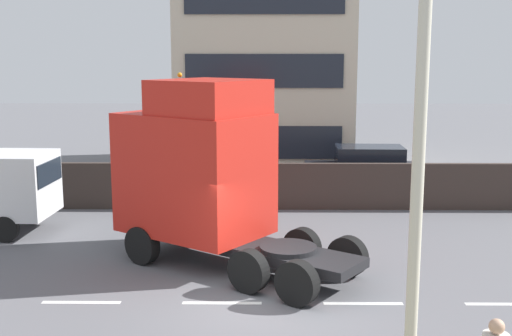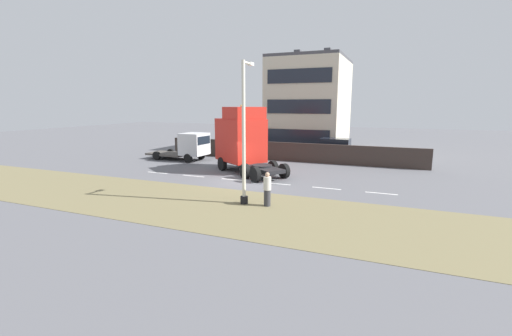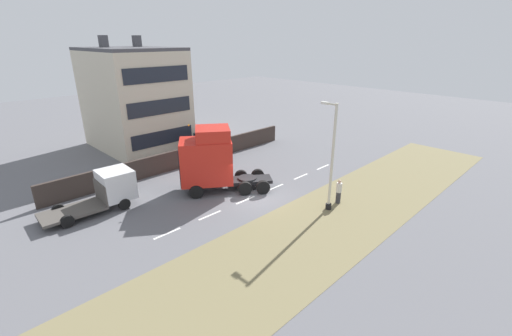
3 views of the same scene
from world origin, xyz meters
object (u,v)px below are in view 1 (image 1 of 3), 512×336
(lorry_cab, at_px, (201,172))
(parked_car, at_px, (366,173))
(flatbed_truck, at_px, (2,191))
(lamp_post, at_px, (415,219))

(lorry_cab, distance_m, parked_car, 9.71)
(flatbed_truck, bearing_deg, parked_car, 114.88)
(flatbed_truck, bearing_deg, lorry_cab, 69.99)
(lorry_cab, xyz_separation_m, flatbed_truck, (2.72, 6.55, -1.12))
(flatbed_truck, relative_size, lamp_post, 0.84)
(parked_car, distance_m, lamp_post, 16.01)
(flatbed_truck, height_order, lamp_post, lamp_post)
(lamp_post, bearing_deg, flatbed_truck, 44.00)
(lorry_cab, height_order, flatbed_truck, lorry_cab)
(lorry_cab, distance_m, lamp_post, 8.89)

